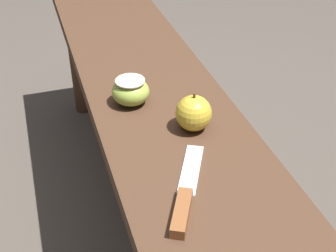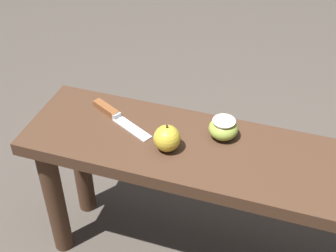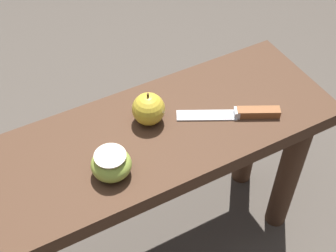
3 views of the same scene
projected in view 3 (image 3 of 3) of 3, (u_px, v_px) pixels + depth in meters
The scene contains 4 objects.
wooden_bench at pixel (45, 204), 1.02m from camera, with size 1.39×0.31×0.50m.
knife at pixel (244, 113), 1.06m from camera, with size 0.22×0.13×0.02m.
apple_whole at pixel (149, 109), 1.03m from camera, with size 0.07×0.07×0.08m.
apple_cut at pixel (111, 164), 0.93m from camera, with size 0.08×0.08×0.06m.
Camera 3 is at (0.04, 0.63, 1.26)m, focal length 50.00 mm.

